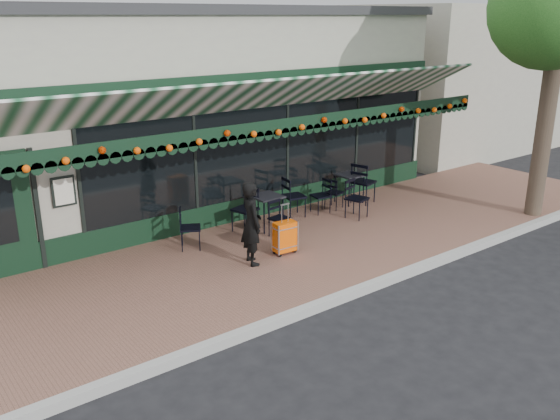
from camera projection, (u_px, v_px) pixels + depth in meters
ground at (365, 289)px, 10.20m from camera, size 80.00×80.00×0.00m
sidewalk at (293, 250)px, 11.68m from camera, size 18.00×4.00×0.15m
curb at (369, 287)px, 10.12m from camera, size 18.00×0.16×0.15m
restaurant_building at (153, 105)px, 15.39m from camera, size 12.00×9.60×4.50m
neighbor_building_right at (458, 72)px, 22.99m from camera, size 12.00×8.00×4.80m
woman at (252, 223)px, 10.67m from camera, size 0.50×0.64×1.55m
suitcase at (285, 237)px, 11.25m from camera, size 0.45×0.27×0.99m
cafe_table_a at (350, 177)px, 14.22m from camera, size 0.58×0.58×0.71m
cafe_table_b at (267, 199)px, 12.48m from camera, size 0.59×0.59×0.73m
chair_a_left at (320, 196)px, 13.57m from camera, size 0.45×0.45×0.79m
chair_a_right at (334, 193)px, 13.89m from camera, size 0.47×0.47×0.75m
chair_a_front at (357, 199)px, 13.22m from camera, size 0.54×0.54×0.88m
chair_a_extra at (363, 182)px, 14.27m from camera, size 0.62×0.62×1.01m
chair_b_left at (245, 210)px, 12.37m from camera, size 0.57×0.57×0.94m
chair_b_right at (294, 197)px, 13.30m from camera, size 0.54×0.54×0.93m
chair_b_front at (280, 219)px, 12.09m from camera, size 0.42×0.42×0.76m
chair_solo at (190, 228)px, 11.47m from camera, size 0.56×0.56×0.83m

